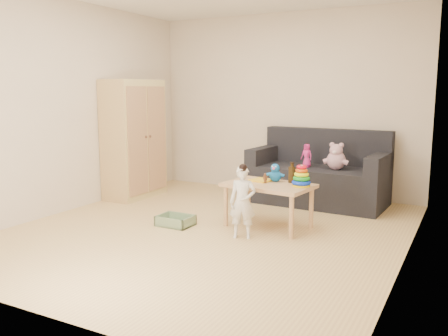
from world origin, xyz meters
The scene contains 13 objects.
room centered at (0.00, 0.00, 1.30)m, with size 4.50×4.50×4.50m.
wardrobe centered at (-1.76, 0.96, 0.82)m, with size 0.46×0.91×1.65m, color tan.
sofa centered at (0.66, 1.76, 0.25)m, with size 1.76×0.88×0.49m, color black.
play_table centered at (0.52, 0.40, 0.24)m, with size 0.93×0.59×0.49m, color tan.
storage_bin centered at (-0.42, -0.03, 0.06)m, with size 0.38×0.29×0.11m, color gray, non-canonical shape.
toddler centered at (0.44, -0.07, 0.36)m, with size 0.27×0.18×0.73m, color silver.
pink_bear centered at (0.93, 1.67, 0.64)m, with size 0.26×0.22×0.29m, color #CC96A8, non-canonical shape.
doll centered at (0.53, 1.67, 0.65)m, with size 0.15×0.10×0.31m, color #E22A8A.
ring_stacker centered at (0.89, 0.42, 0.58)m, with size 0.20×0.20×0.23m.
brown_bottle centered at (0.72, 0.58, 0.59)m, with size 0.08×0.08×0.23m.
blue_plush centered at (0.54, 0.56, 0.59)m, with size 0.17×0.13×0.21m, color blue, non-canonical shape.
wooden_figure centered at (0.48, 0.41, 0.55)m, with size 0.04×0.04×0.11m, color brown, non-canonical shape.
yellow_book centered at (0.39, 0.52, 0.50)m, with size 0.22×0.22×0.02m, color yellow.
Camera 1 is at (2.47, -4.32, 1.49)m, focal length 38.00 mm.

